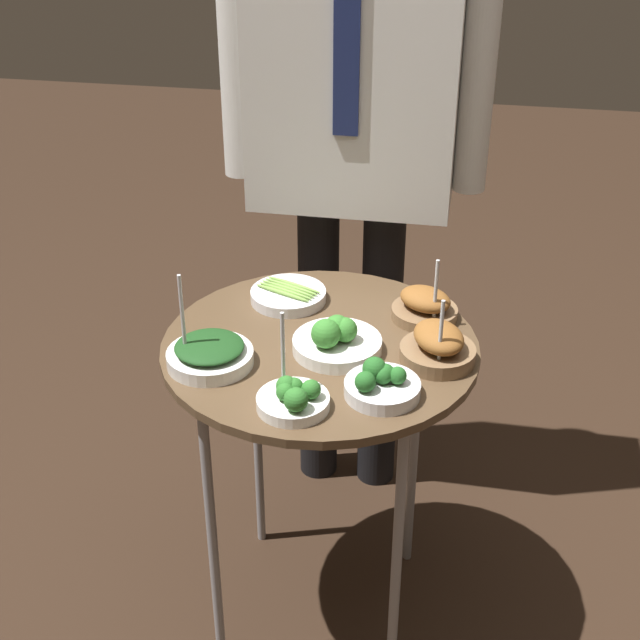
# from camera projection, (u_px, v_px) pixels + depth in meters

# --- Properties ---
(ground_plane) EXTENTS (8.00, 8.00, 0.00)m
(ground_plane) POSITION_uv_depth(u_px,v_px,m) (320.00, 603.00, 2.02)
(ground_plane) COLOR black
(serving_cart) EXTENTS (0.60, 0.60, 0.69)m
(serving_cart) POSITION_uv_depth(u_px,v_px,m) (320.00, 369.00, 1.70)
(serving_cart) COLOR brown
(serving_cart) RESTS_ON ground_plane
(bowl_broccoli_front_left) EXTENTS (0.17, 0.17, 0.08)m
(bowl_broccoli_front_left) POSITION_uv_depth(u_px,v_px,m) (336.00, 340.00, 1.63)
(bowl_broccoli_front_left) COLOR white
(bowl_broccoli_front_left) RESTS_ON serving_cart
(bowl_spinach_mid_left) EXTENTS (0.16, 0.16, 0.18)m
(bowl_spinach_mid_left) POSITION_uv_depth(u_px,v_px,m) (210.00, 354.00, 1.60)
(bowl_spinach_mid_left) COLOR white
(bowl_spinach_mid_left) RESTS_ON serving_cart
(bowl_broccoli_center) EXTENTS (0.12, 0.12, 0.17)m
(bowl_broccoli_center) POSITION_uv_depth(u_px,v_px,m) (294.00, 397.00, 1.48)
(bowl_broccoli_center) COLOR white
(bowl_broccoli_center) RESTS_ON serving_cart
(bowl_asparagus_far_rim) EXTENTS (0.15, 0.15, 0.03)m
(bowl_asparagus_far_rim) POSITION_uv_depth(u_px,v_px,m) (288.00, 295.00, 1.81)
(bowl_asparagus_far_rim) COLOR silver
(bowl_asparagus_far_rim) RESTS_ON serving_cart
(bowl_roast_back_left) EXTENTS (0.13, 0.13, 0.14)m
(bowl_roast_back_left) POSITION_uv_depth(u_px,v_px,m) (425.00, 306.00, 1.74)
(bowl_roast_back_left) COLOR brown
(bowl_roast_back_left) RESTS_ON serving_cart
(bowl_roast_front_center) EXTENTS (0.14, 0.14, 0.15)m
(bowl_roast_front_center) POSITION_uv_depth(u_px,v_px,m) (438.00, 346.00, 1.60)
(bowl_roast_front_center) COLOR brown
(bowl_roast_front_center) RESTS_ON serving_cart
(bowl_broccoli_front_right) EXTENTS (0.13, 0.13, 0.07)m
(bowl_broccoli_front_right) POSITION_uv_depth(u_px,v_px,m) (381.00, 384.00, 1.52)
(bowl_broccoli_front_right) COLOR silver
(bowl_broccoli_front_right) RESTS_ON serving_cart
(waiter_figure) EXTENTS (0.59, 0.22, 1.60)m
(waiter_figure) POSITION_uv_depth(u_px,v_px,m) (354.00, 105.00, 1.92)
(waiter_figure) COLOR black
(waiter_figure) RESTS_ON ground_plane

